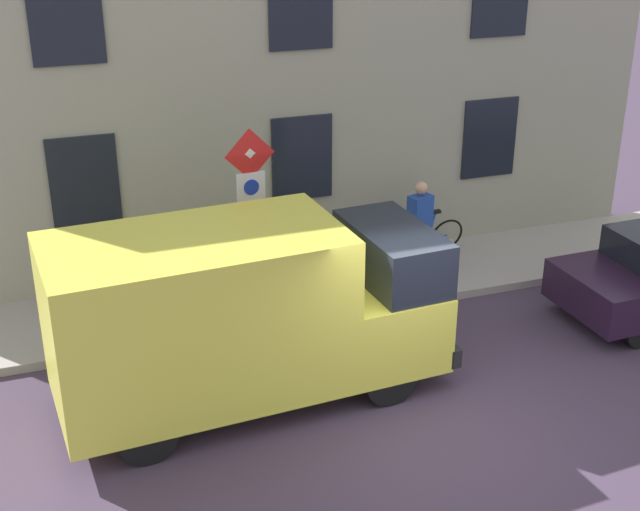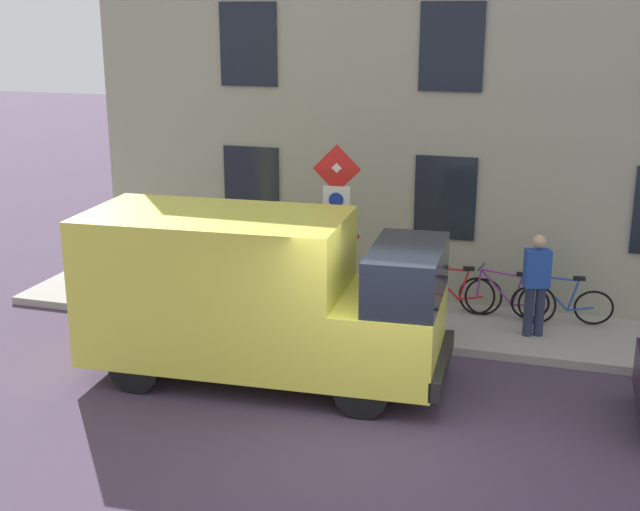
% 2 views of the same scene
% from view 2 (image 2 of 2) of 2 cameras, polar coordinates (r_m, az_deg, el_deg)
% --- Properties ---
extents(ground_plane, '(80.00, 80.00, 0.00)m').
position_cam_2_polar(ground_plane, '(11.21, 3.75, -12.14)').
color(ground_plane, '#403246').
extents(sidewalk_slab, '(2.17, 15.50, 0.14)m').
position_cam_2_polar(sidewalk_slab, '(14.84, 7.48, -4.65)').
color(sidewalk_slab, '#9D968E').
rests_on(sidewalk_slab, ground_plane).
extents(building_facade, '(0.75, 13.50, 6.56)m').
position_cam_2_polar(building_facade, '(15.43, 8.85, 8.43)').
color(building_facade, '#9C9A84').
rests_on(building_facade, ground_plane).
extents(sign_post_stacked, '(0.17, 0.56, 3.01)m').
position_cam_2_polar(sign_post_stacked, '(13.73, 1.13, 2.54)').
color(sign_post_stacked, '#474C47').
rests_on(sign_post_stacked, sidewalk_slab).
extents(delivery_van, '(2.31, 5.44, 2.50)m').
position_cam_2_polar(delivery_van, '(12.41, -4.34, -2.57)').
color(delivery_van, '#E1DA47').
rests_on(delivery_van, ground_plane).
extents(bicycle_blue, '(0.46, 1.72, 0.89)m').
position_cam_2_polar(bicycle_blue, '(15.02, 15.98, -3.10)').
color(bicycle_blue, black).
rests_on(bicycle_blue, sidewalk_slab).
extents(bicycle_purple, '(0.50, 1.72, 0.89)m').
position_cam_2_polar(bicycle_purple, '(15.06, 12.46, -2.80)').
color(bicycle_purple, black).
rests_on(bicycle_purple, sidewalk_slab).
extents(bicycle_red, '(0.46, 1.71, 0.89)m').
position_cam_2_polar(bicycle_red, '(15.15, 8.96, -2.50)').
color(bicycle_red, black).
rests_on(bicycle_red, sidewalk_slab).
extents(pedestrian, '(0.37, 0.46, 1.72)m').
position_cam_2_polar(pedestrian, '(14.20, 14.39, -1.72)').
color(pedestrian, '#262B47').
rests_on(pedestrian, sidewalk_slab).
extents(litter_bin, '(0.44, 0.44, 0.90)m').
position_cam_2_polar(litter_bin, '(13.96, 7.45, -3.73)').
color(litter_bin, '#2D5133').
rests_on(litter_bin, sidewalk_slab).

